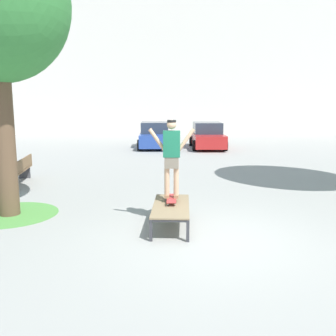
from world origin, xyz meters
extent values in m
plane|color=#999993|center=(0.00, 0.00, 0.00)|extent=(120.00, 120.00, 0.00)
cube|color=silver|center=(0.79, 26.62, 6.53)|extent=(41.29, 4.00, 13.06)
cube|color=#38383D|center=(-1.06, 1.82, 0.19)|extent=(0.07, 0.07, 0.38)
cube|color=#38383D|center=(-0.36, 1.76, 0.19)|extent=(0.07, 0.07, 0.38)
cube|color=#38383D|center=(-1.22, -0.01, 0.19)|extent=(0.07, 0.07, 0.38)
cube|color=#38383D|center=(-0.53, -0.07, 0.19)|extent=(0.07, 0.07, 0.38)
cylinder|color=#38383D|center=(-1.14, 0.91, 0.41)|extent=(0.22, 1.90, 0.05)
cylinder|color=#38383D|center=(-0.44, 0.85, 0.41)|extent=(0.22, 1.90, 0.05)
cylinder|color=#38383D|center=(-0.71, 1.79, 0.41)|extent=(0.76, 0.12, 0.05)
cylinder|color=#38383D|center=(-0.87, -0.04, 0.41)|extent=(0.76, 0.12, 0.05)
cube|color=#847051|center=(-0.79, 0.88, 0.45)|extent=(0.92, 1.96, 0.03)
cube|color=#B23333|center=(-0.77, 1.12, 0.54)|extent=(0.25, 0.81, 0.02)
cylinder|color=silver|center=(-0.83, 1.41, 0.49)|extent=(0.03, 0.06, 0.06)
cylinder|color=silver|center=(-0.68, 1.40, 0.49)|extent=(0.03, 0.06, 0.06)
cylinder|color=silver|center=(-0.86, 0.85, 0.49)|extent=(0.03, 0.06, 0.06)
cylinder|color=silver|center=(-0.71, 0.84, 0.49)|extent=(0.03, 0.06, 0.06)
cylinder|color=tan|center=(-0.87, 1.13, 0.96)|extent=(0.11, 0.11, 0.82)
cube|color=#99704C|center=(-0.87, 1.18, 0.59)|extent=(0.11, 0.25, 0.07)
cylinder|color=tan|center=(-0.67, 1.12, 0.96)|extent=(0.11, 0.11, 0.82)
cube|color=#99704C|center=(-0.67, 1.17, 0.59)|extent=(0.11, 0.25, 0.07)
cube|color=#756B5B|center=(-0.77, 1.12, 1.34)|extent=(0.31, 0.22, 0.24)
cube|color=#196647|center=(-0.77, 1.12, 1.74)|extent=(0.37, 0.24, 0.56)
cylinder|color=tan|center=(-1.07, 1.14, 1.81)|extent=(0.40, 0.10, 0.52)
cylinder|color=tan|center=(-0.47, 1.11, 1.81)|extent=(0.40, 0.10, 0.52)
sphere|color=tan|center=(-0.77, 1.12, 2.15)|extent=(0.20, 0.20, 0.20)
cylinder|color=black|center=(-0.77, 1.12, 2.22)|extent=(0.19, 0.19, 0.05)
cylinder|color=brown|center=(-4.55, 1.89, 1.67)|extent=(0.47, 0.47, 3.35)
cylinder|color=#519342|center=(-4.55, 1.89, 0.00)|extent=(2.22, 2.22, 0.01)
cube|color=#28479E|center=(-1.02, 15.38, 0.51)|extent=(1.76, 4.22, 0.70)
cube|color=#2D3847|center=(-1.02, 15.53, 1.18)|extent=(1.59, 2.12, 0.64)
cylinder|color=black|center=(-0.19, 14.07, 0.30)|extent=(0.23, 0.60, 0.60)
cylinder|color=black|center=(-1.89, 14.09, 0.30)|extent=(0.23, 0.60, 0.60)
cylinder|color=black|center=(-0.15, 16.67, 0.30)|extent=(0.23, 0.60, 0.60)
cylinder|color=black|center=(-1.85, 16.69, 0.30)|extent=(0.23, 0.60, 0.60)
cube|color=red|center=(2.06, 14.96, 0.51)|extent=(1.85, 4.26, 0.70)
cube|color=#2D3847|center=(2.06, 15.11, 1.18)|extent=(1.64, 2.16, 0.64)
cylinder|color=black|center=(2.86, 13.63, 0.30)|extent=(0.24, 0.61, 0.60)
cylinder|color=black|center=(1.16, 13.69, 0.30)|extent=(0.24, 0.61, 0.60)
cylinder|color=black|center=(2.95, 16.23, 0.30)|extent=(0.24, 0.61, 0.60)
cylinder|color=black|center=(1.25, 16.30, 0.30)|extent=(0.24, 0.61, 0.60)
cube|color=brown|center=(-5.56, 5.35, 0.43)|extent=(0.65, 2.43, 0.06)
cube|color=brown|center=(-5.37, 5.37, 0.65)|extent=(0.25, 2.39, 0.36)
cube|color=#424247|center=(-5.48, 4.40, 0.20)|extent=(0.38, 0.11, 0.40)
cube|color=#424247|center=(-5.65, 6.31, 0.20)|extent=(0.38, 0.11, 0.40)
camera|label=1|loc=(-1.19, -6.84, 2.59)|focal=40.27mm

